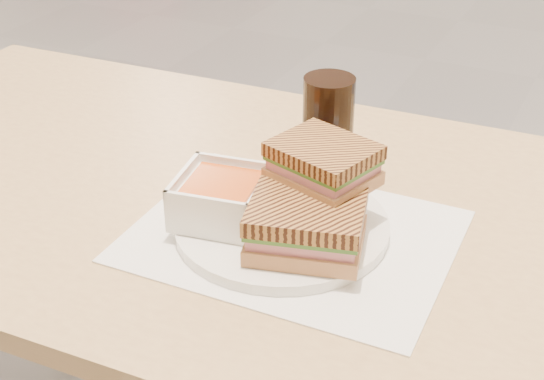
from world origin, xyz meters
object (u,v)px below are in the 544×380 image
at_px(plate, 282,226).
at_px(panini_lower, 306,226).
at_px(cola_glass, 328,129).
at_px(main_table, 195,251).
at_px(soup_bowl, 222,199).

xyz_separation_m(plate, panini_lower, (0.05, -0.04, 0.04)).
height_order(plate, panini_lower, panini_lower).
relative_size(panini_lower, cola_glass, 1.04).
bearing_deg(cola_glass, main_table, -147.96).
bearing_deg(soup_bowl, main_table, 140.98).
height_order(main_table, plate, plate).
bearing_deg(panini_lower, soup_bowl, 173.23).
bearing_deg(plate, panini_lower, -37.96).
xyz_separation_m(main_table, panini_lower, (0.22, -0.09, 0.16)).
bearing_deg(plate, soup_bowl, -160.69).
distance_m(main_table, plate, 0.21).
bearing_deg(cola_glass, plate, -88.21).
distance_m(main_table, soup_bowl, 0.20).
xyz_separation_m(main_table, cola_glass, (0.16, 0.10, 0.19)).
bearing_deg(soup_bowl, panini_lower, -6.77).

